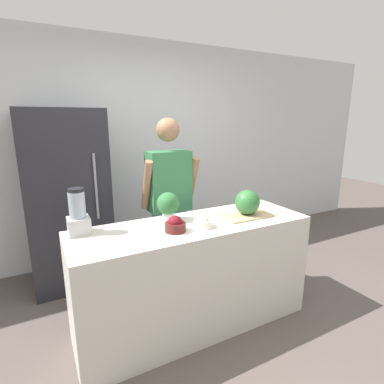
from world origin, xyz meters
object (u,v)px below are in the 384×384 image
Objects in this scene: bowl_cherries at (175,225)px; blender at (78,215)px; watermelon at (247,202)px; potted_plant at (168,205)px; refrigerator at (67,199)px; bowl_cream at (203,222)px; person at (169,204)px.

bowl_cherries is 0.69m from blender.
watermelon is 0.89× the size of potted_plant.
refrigerator is 1.05m from blender.
bowl_cherries is 1.10× the size of bowl_cream.
blender is at bearing 155.93° from bowl_cherries.
blender is (-0.63, 0.28, 0.10)m from bowl_cherries.
bowl_cream is at bearing -6.25° from bowl_cherries.
refrigerator is at bearing 135.47° from watermelon.
bowl_cherries is 0.46× the size of blender.
watermelon is 1.34m from blender.
bowl_cream is at bearing -171.44° from watermelon.
potted_plant is (0.65, -1.07, 0.13)m from refrigerator.
bowl_cream is (0.22, -0.02, -0.01)m from bowl_cherries.
refrigerator reaches higher than watermelon.
person reaches higher than potted_plant.
blender is at bearing 169.99° from watermelon.
potted_plant is (-0.17, 0.27, 0.09)m from bowl_cream.
refrigerator reaches higher than bowl_cherries.
person is 7.28× the size of potted_plant.
bowl_cream is at bearing -93.84° from person.
watermelon is at bearing 3.93° from bowl_cherries.
watermelon is (0.42, -0.68, 0.13)m from person.
refrigerator is 11.60× the size of bowl_cherries.
potted_plant is at bearing -58.73° from refrigerator.
refrigerator is 7.64× the size of potted_plant.
bowl_cherries is (-0.69, -0.05, -0.07)m from watermelon.
refrigerator reaches higher than person.
blender reaches higher than bowl_cream.
watermelon is 1.36× the size of bowl_cherries.
person reaches higher than bowl_cream.
person is 1.01m from blender.
refrigerator is 5.35× the size of blender.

